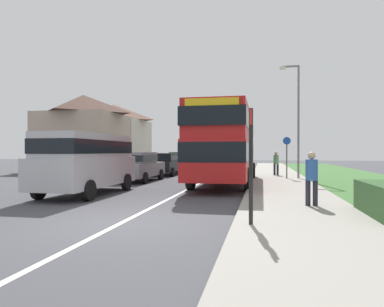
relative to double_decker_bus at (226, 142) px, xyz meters
name	(u,v)px	position (x,y,z in m)	size (l,w,h in m)	color
ground_plane	(121,223)	(-1.41, -10.04, -2.14)	(120.00, 120.00, 0.00)	#424247
lane_marking_centre	(191,188)	(-1.41, -2.04, -2.14)	(0.14, 60.00, 0.01)	silver
pavement_near_side	(288,194)	(2.79, -4.04, -2.08)	(3.20, 68.00, 0.12)	gray
double_decker_bus	(226,142)	(0.00, 0.00, 0.00)	(2.80, 10.32, 3.70)	red
parked_van_silver	(87,159)	(-4.87, -5.26, -0.76)	(2.11, 5.29, 2.34)	#B7B7BC
parked_car_grey	(138,165)	(-5.02, 0.75, -1.24)	(1.92, 4.60, 1.64)	slate
parked_car_black	(165,163)	(-4.97, 5.93, -1.27)	(1.97, 4.13, 1.56)	black
parked_car_dark_green	(182,161)	(-4.87, 10.95, -1.24)	(1.97, 4.52, 1.63)	#19472D
pedestrian_at_stop	(312,176)	(3.22, -7.22, -1.17)	(0.34, 0.34, 1.67)	#23232D
pedestrian_walking_away	(276,162)	(2.71, 5.79, -1.17)	(0.34, 0.34, 1.67)	#23232D
bus_stop_sign	(251,158)	(1.59, -10.13, -0.60)	(0.09, 0.52, 2.60)	black
cycle_route_sign	(287,156)	(3.21, 3.08, -0.71)	(0.44, 0.08, 2.52)	slate
street_lamp_mid	(296,114)	(3.78, 3.34, 1.75)	(1.14, 0.20, 6.71)	slate
house_terrace_far_side	(100,135)	(-13.48, 13.03, 1.17)	(6.32, 12.43, 6.61)	tan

